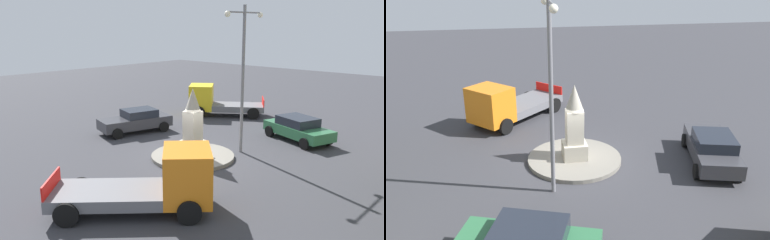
# 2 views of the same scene
# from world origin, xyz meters

# --- Properties ---
(ground_plane) EXTENTS (80.00, 80.00, 0.00)m
(ground_plane) POSITION_xyz_m (0.00, 0.00, 0.00)
(ground_plane) COLOR #38383D
(traffic_island) EXTENTS (4.13, 4.13, 0.18)m
(traffic_island) POSITION_xyz_m (0.00, 0.00, 0.09)
(traffic_island) COLOR gray
(traffic_island) RESTS_ON ground
(monument) EXTENTS (1.03, 1.03, 3.34)m
(monument) POSITION_xyz_m (0.00, 0.00, 1.68)
(monument) COLOR #B2AA99
(monument) RESTS_ON traffic_island
(streetlamp) EXTENTS (2.98, 0.28, 7.41)m
(streetlamp) POSITION_xyz_m (2.38, -1.21, 4.50)
(streetlamp) COLOR slate
(streetlamp) RESTS_ON ground
(car_dark_grey_waiting) EXTENTS (4.64, 2.83, 1.42)m
(car_dark_grey_waiting) POSITION_xyz_m (1.21, 5.84, 0.74)
(car_dark_grey_waiting) COLOR #38383D
(car_dark_grey_waiting) RESTS_ON ground
(truck_orange_parked_right) EXTENTS (5.43, 5.45, 2.28)m
(truck_orange_parked_right) POSITION_xyz_m (-5.08, -2.94, 1.05)
(truck_orange_parked_right) COLOR orange
(truck_orange_parked_right) RESTS_ON ground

